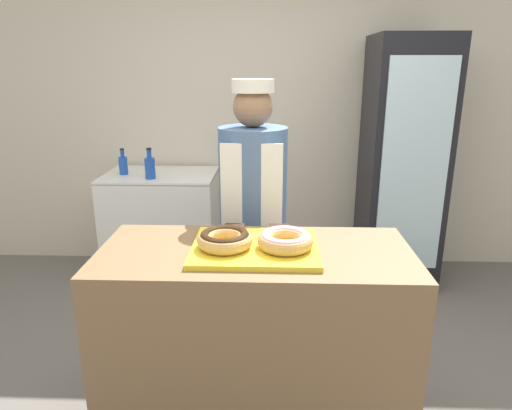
{
  "coord_description": "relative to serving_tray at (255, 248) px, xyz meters",
  "views": [
    {
      "loc": [
        0.07,
        -1.88,
        1.76
      ],
      "look_at": [
        0.0,
        0.1,
        1.15
      ],
      "focal_mm": 32.0,
      "sensor_mm": 36.0,
      "label": 1
    }
  ],
  "objects": [
    {
      "name": "donut_chocolate_glaze",
      "position": [
        -0.13,
        -0.03,
        0.05
      ],
      "size": [
        0.24,
        0.24,
        0.07
      ],
      "color": "tan",
      "rests_on": "serving_tray"
    },
    {
      "name": "brownie_back_right",
      "position": [
        0.11,
        0.16,
        0.03
      ],
      "size": [
        0.09,
        0.09,
        0.03
      ],
      "color": "black",
      "rests_on": "serving_tray"
    },
    {
      "name": "bottle_blue_b",
      "position": [
        -1.14,
        1.72,
        0.0
      ],
      "size": [
        0.07,
        0.07,
        0.21
      ],
      "color": "#1E4CB2",
      "rests_on": "chest_freezer"
    },
    {
      "name": "baker_person",
      "position": [
        -0.04,
        0.66,
        -0.09
      ],
      "size": [
        0.39,
        0.39,
        1.69
      ],
      "color": "#4C4C51",
      "rests_on": "ground_plane"
    },
    {
      "name": "bottle_blue",
      "position": [
        -0.88,
        1.58,
        0.02
      ],
      "size": [
        0.08,
        0.08,
        0.24
      ],
      "color": "#1E4CB2",
      "rests_on": "chest_freezer"
    },
    {
      "name": "wall_back",
      "position": [
        0.0,
        2.13,
        0.37
      ],
      "size": [
        8.0,
        0.06,
        2.7
      ],
      "color": "beige",
      "rests_on": "ground_plane"
    },
    {
      "name": "donut_light_glaze",
      "position": [
        0.13,
        -0.03,
        0.05
      ],
      "size": [
        0.24,
        0.24,
        0.07
      ],
      "color": "tan",
      "rests_on": "serving_tray"
    },
    {
      "name": "serving_tray",
      "position": [
        0.0,
        0.0,
        0.0
      ],
      "size": [
        0.56,
        0.45,
        0.02
      ],
      "color": "yellow",
      "rests_on": "display_counter"
    },
    {
      "name": "brownie_back_left",
      "position": [
        -0.11,
        0.16,
        0.03
      ],
      "size": [
        0.09,
        0.09,
        0.03
      ],
      "color": "black",
      "rests_on": "serving_tray"
    },
    {
      "name": "display_counter",
      "position": [
        0.0,
        0.0,
        -0.5
      ],
      "size": [
        1.4,
        0.63,
        0.97
      ],
      "color": "brown",
      "rests_on": "ground_plane"
    },
    {
      "name": "chest_freezer",
      "position": [
        -0.85,
        1.75,
        -0.52
      ],
      "size": [
        0.91,
        0.63,
        0.9
      ],
      "color": "white",
      "rests_on": "ground_plane"
    },
    {
      "name": "beverage_fridge",
      "position": [
        1.12,
        1.75,
        0.01
      ],
      "size": [
        0.59,
        0.64,
        1.98
      ],
      "color": "black",
      "rests_on": "ground_plane"
    }
  ]
}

